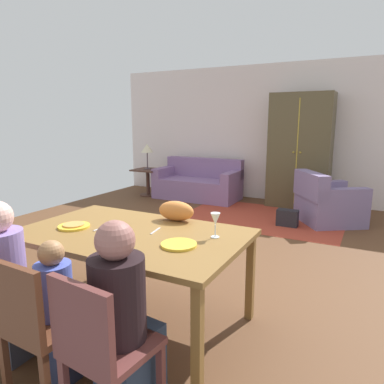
# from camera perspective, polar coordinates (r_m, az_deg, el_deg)

# --- Properties ---
(ground_plane) EXTENTS (7.10, 6.22, 0.02)m
(ground_plane) POSITION_cam_1_polar(r_m,az_deg,el_deg) (4.63, 3.13, -8.95)
(ground_plane) COLOR brown
(back_wall) EXTENTS (7.10, 0.10, 2.70)m
(back_wall) POSITION_cam_1_polar(r_m,az_deg,el_deg) (7.34, 13.65, 9.18)
(back_wall) COLOR silver
(back_wall) RESTS_ON ground_plane
(dining_table) EXTENTS (1.75, 1.08, 0.76)m
(dining_table) POSITION_cam_1_polar(r_m,az_deg,el_deg) (2.80, -9.77, -7.67)
(dining_table) COLOR brown
(dining_table) RESTS_ON ground_plane
(plate_near_man) EXTENTS (0.25, 0.25, 0.02)m
(plate_near_man) POSITION_cam_1_polar(r_m,az_deg,el_deg) (3.00, -18.59, -5.29)
(plate_near_man) COLOR yellow
(plate_near_man) RESTS_ON dining_table
(pizza_near_man) EXTENTS (0.17, 0.17, 0.01)m
(pizza_near_man) POSITION_cam_1_polar(r_m,az_deg,el_deg) (3.00, -18.61, -5.02)
(pizza_near_man) COLOR #DC9347
(pizza_near_man) RESTS_ON plate_near_man
(plate_near_child) EXTENTS (0.25, 0.25, 0.02)m
(plate_near_child) POSITION_cam_1_polar(r_m,az_deg,el_deg) (2.64, -12.20, -7.21)
(plate_near_child) COLOR yellow
(plate_near_child) RESTS_ON dining_table
(pizza_near_child) EXTENTS (0.17, 0.17, 0.01)m
(pizza_near_child) POSITION_cam_1_polar(r_m,az_deg,el_deg) (2.64, -12.21, -6.90)
(pizza_near_child) COLOR gold
(pizza_near_child) RESTS_ON plate_near_child
(plate_near_woman) EXTENTS (0.25, 0.25, 0.02)m
(plate_near_woman) POSITION_cam_1_polar(r_m,az_deg,el_deg) (2.44, -2.14, -8.52)
(plate_near_woman) COLOR yellow
(plate_near_woman) RESTS_ON dining_table
(wine_glass) EXTENTS (0.07, 0.07, 0.19)m
(wine_glass) POSITION_cam_1_polar(r_m,az_deg,el_deg) (2.58, 3.81, -4.56)
(wine_glass) COLOR silver
(wine_glass) RESTS_ON dining_table
(fork) EXTENTS (0.03, 0.15, 0.01)m
(fork) POSITION_cam_1_polar(r_m,az_deg,el_deg) (2.91, -14.57, -5.74)
(fork) COLOR silver
(fork) RESTS_ON dining_table
(knife) EXTENTS (0.04, 0.17, 0.01)m
(knife) POSITION_cam_1_polar(r_m,az_deg,el_deg) (2.77, -5.95, -6.28)
(knife) COLOR silver
(knife) RESTS_ON dining_table
(person_man) EXTENTS (0.30, 0.40, 1.11)m
(person_man) POSITION_cam_1_polar(r_m,az_deg,el_deg) (2.74, -27.55, -13.40)
(person_man) COLOR #3F4251
(person_man) RESTS_ON ground_plane
(dining_chair_child) EXTENTS (0.44, 0.44, 0.87)m
(dining_chair_child) POSITION_cam_1_polar(r_m,az_deg,el_deg) (2.30, -23.99, -18.47)
(dining_chair_child) COLOR #5A301C
(dining_chair_child) RESTS_ON ground_plane
(person_child) EXTENTS (0.22, 0.29, 0.92)m
(person_child) POSITION_cam_1_polar(r_m,az_deg,el_deg) (2.42, -20.51, -18.26)
(person_child) COLOR #2A304D
(person_child) RESTS_ON ground_plane
(dining_chair_woman) EXTENTS (0.46, 0.46, 0.87)m
(dining_chair_woman) POSITION_cam_1_polar(r_m,az_deg,el_deg) (2.00, -14.66, -22.80)
(dining_chair_woman) COLOR brown
(dining_chair_woman) RESTS_ON ground_plane
(person_woman) EXTENTS (0.31, 0.41, 1.11)m
(person_woman) POSITION_cam_1_polar(r_m,az_deg,el_deg) (2.09, -11.03, -20.26)
(person_woman) COLOR #2A3A52
(person_woman) RESTS_ON ground_plane
(cat) EXTENTS (0.33, 0.19, 0.17)m
(cat) POSITION_cam_1_polar(r_m,az_deg,el_deg) (3.03, -2.58, -3.07)
(cat) COLOR orange
(cat) RESTS_ON dining_table
(area_rug) EXTENTS (2.60, 1.80, 0.01)m
(area_rug) POSITION_cam_1_polar(r_m,az_deg,el_deg) (6.07, 11.31, -4.03)
(area_rug) COLOR #A33826
(area_rug) RESTS_ON ground_plane
(couch) EXTENTS (1.73, 0.86, 0.82)m
(couch) POSITION_cam_1_polar(r_m,az_deg,el_deg) (7.37, 1.03, 1.31)
(couch) COLOR gray
(couch) RESTS_ON ground_plane
(armchair) EXTENTS (1.19, 1.19, 0.82)m
(armchair) POSITION_cam_1_polar(r_m,az_deg,el_deg) (5.97, 21.02, -1.72)
(armchair) COLOR slate
(armchair) RESTS_ON ground_plane
(armoire) EXTENTS (1.10, 0.59, 2.10)m
(armoire) POSITION_cam_1_polar(r_m,az_deg,el_deg) (6.86, 17.10, 6.35)
(armoire) COLOR brown
(armoire) RESTS_ON ground_plane
(side_table) EXTENTS (0.56, 0.56, 0.58)m
(side_table) POSITION_cam_1_polar(r_m,az_deg,el_deg) (7.69, -7.17, 2.21)
(side_table) COLOR #4C2E24
(side_table) RESTS_ON ground_plane
(table_lamp) EXTENTS (0.26, 0.26, 0.54)m
(table_lamp) POSITION_cam_1_polar(r_m,az_deg,el_deg) (7.61, -7.29, 6.91)
(table_lamp) COLOR #49383F
(table_lamp) RESTS_ON side_table
(handbag) EXTENTS (0.32, 0.16, 0.26)m
(handbag) POSITION_cam_1_polar(r_m,az_deg,el_deg) (5.64, 15.21, -4.07)
(handbag) COLOR black
(handbag) RESTS_ON ground_plane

